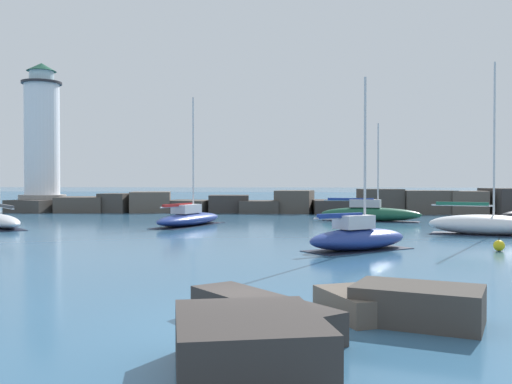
% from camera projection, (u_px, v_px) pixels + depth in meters
% --- Properties ---
extents(ground_plane, '(600.00, 600.00, 0.00)m').
position_uv_depth(ground_plane, '(233.00, 322.00, 13.15)').
color(ground_plane, '#336084').
extents(open_sea_beyond, '(400.00, 116.00, 0.01)m').
position_uv_depth(open_sea_beyond, '(302.00, 197.00, 118.88)').
color(open_sea_beyond, '#235175').
rests_on(open_sea_beyond, ground).
extents(breakwater_jetty, '(62.48, 7.65, 2.58)m').
position_uv_depth(breakwater_jetty, '(327.00, 203.00, 58.83)').
color(breakwater_jetty, '#423D38').
rests_on(breakwater_jetty, ground).
extents(lighthouse, '(5.02, 5.02, 16.21)m').
position_uv_depth(lighthouse, '(42.00, 146.00, 62.40)').
color(lighthouse, gray).
rests_on(lighthouse, ground).
extents(foreground_rocks, '(7.03, 7.37, 1.00)m').
position_uv_depth(foreground_rocks, '(315.00, 321.00, 11.56)').
color(foreground_rocks, '#423D38').
rests_on(foreground_rocks, ground).
extents(sailboat_moored_0, '(4.62, 8.39, 9.54)m').
position_uv_depth(sailboat_moored_0, '(189.00, 218.00, 41.97)').
color(sailboat_moored_0, navy).
rests_on(sailboat_moored_0, ground).
extents(sailboat_moored_1, '(6.62, 7.24, 10.47)m').
position_uv_depth(sailboat_moored_1, '(1.00, 220.00, 40.23)').
color(sailboat_moored_1, white).
rests_on(sailboat_moored_1, ground).
extents(sailboat_moored_3, '(8.37, 3.87, 8.00)m').
position_uv_depth(sailboat_moored_3, '(370.00, 213.00, 46.72)').
color(sailboat_moored_3, '#195138').
rests_on(sailboat_moored_3, ground).
extents(sailboat_moored_4, '(5.75, 5.15, 8.25)m').
position_uv_depth(sailboat_moored_4, '(358.00, 237.00, 27.05)').
color(sailboat_moored_4, navy).
rests_on(sailboat_moored_4, ground).
extents(sailboat_moored_7, '(6.96, 4.19, 10.48)m').
position_uv_depth(sailboat_moored_7, '(485.00, 224.00, 34.72)').
color(sailboat_moored_7, white).
rests_on(sailboat_moored_7, ground).
extents(mooring_buoy_orange_near, '(0.52, 0.52, 0.72)m').
position_uv_depth(mooring_buoy_orange_near, '(499.00, 246.00, 26.61)').
color(mooring_buoy_orange_near, yellow).
rests_on(mooring_buoy_orange_near, ground).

